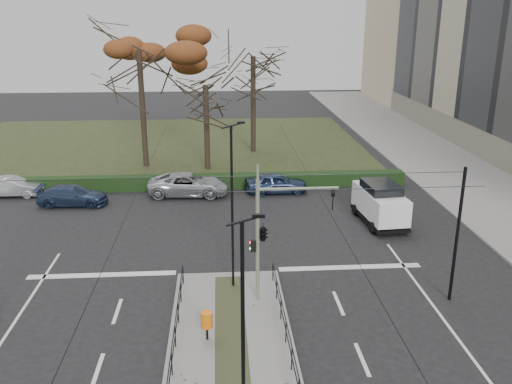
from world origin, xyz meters
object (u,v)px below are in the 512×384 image
Objects in this scene: litter_bin at (207,320)px; rust_tree at (139,50)px; parked_car_second at (12,187)px; parked_car_fourth at (189,184)px; streetlamp_median_near at (244,342)px; parked_car_fifth at (276,183)px; traffic_light at (265,231)px; bare_tree_center at (253,64)px; streetlamp_median_far at (233,206)px; bare_tree_near at (206,92)px; white_van at (380,202)px; parked_car_third at (73,195)px.

rust_tree is at bearing 101.99° from litter_bin.
parked_car_second is 11.98m from parked_car_fourth.
parked_car_fifth is (3.38, 23.60, -3.07)m from streetlamp_median_near.
parked_car_fourth is at bearing 105.02° from traffic_light.
bare_tree_center is 13.79m from parked_car_fifth.
parked_car_fourth is at bearing 101.09° from streetlamp_median_far.
bare_tree_near is at bearing -125.79° from bare_tree_center.
white_van is at bearing -70.48° from bare_tree_center.
bare_tree_center is (1.23, 26.69, 4.53)m from traffic_light.
parked_car_fourth is at bearing -91.68° from parked_car_second.
bare_tree_near reaches higher than traffic_light.
bare_tree_near is (-0.34, 24.08, 5.25)m from litter_bin.
rust_tree is (-7.78, 22.23, 5.95)m from traffic_light.
streetlamp_median_far is 1.68× the size of parked_car_third.
white_van reaches higher than parked_car_third.
bare_tree_center is (3.67, 29.64, 6.85)m from litter_bin.
parked_car_second is 13.67m from rust_tree.
parked_car_third is 7.59m from parked_car_fourth.
traffic_light is 15.24m from parked_car_fifth.
parked_car_second is (-14.63, 24.08, -3.13)m from streetlamp_median_near.
bare_tree_near is at bearing -65.29° from parked_car_second.
litter_bin is 17.81m from parked_car_fourth.
bare_tree_near is at bearing 94.21° from streetlamp_median_far.
litter_bin is 5.27m from streetlamp_median_far.
parked_car_second reaches higher than parked_car_third.
streetlamp_median_near is 1.61× the size of parked_car_third.
rust_tree reaches higher than parked_car_fifth.
white_van is at bearing -104.57° from parked_car_second.
parked_car_fifth is (9.85, -7.35, -8.51)m from rust_tree.
bare_tree_near is at bearing 97.48° from traffic_light.
streetlamp_median_near reaches higher than traffic_light.
parked_car_second is at bearing 126.39° from litter_bin.
parked_car_third is 12.94m from bare_tree_near.
rust_tree is (-3.81, 7.44, 8.47)m from parked_car_fourth.
bare_tree_near is at bearing 90.81° from litter_bin.
parked_car_fifth is (13.48, 1.63, 0.07)m from parked_car_third.
litter_bin is at bearing -105.04° from streetlamp_median_far.
rust_tree reaches higher than white_van.
streetlamp_median_near reaches higher than parked_car_fourth.
rust_tree is (-6.47, 21.00, 5.26)m from streetlamp_median_far.
traffic_light reaches higher than litter_bin.
streetlamp_median_far reaches higher than parked_car_second.
white_van is (7.58, 8.79, -1.99)m from traffic_light.
parked_car_fourth is at bearing -113.62° from bare_tree_center.
streetlamp_median_far is 16.04m from parked_car_third.
parked_car_fourth is at bearing 152.51° from white_van.
traffic_light is 4.47m from litter_bin.
parked_car_fifth is at bearing -52.20° from bare_tree_near.
bare_tree_center reaches higher than bare_tree_near.
rust_tree is (-5.35, 25.18, 8.27)m from litter_bin.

